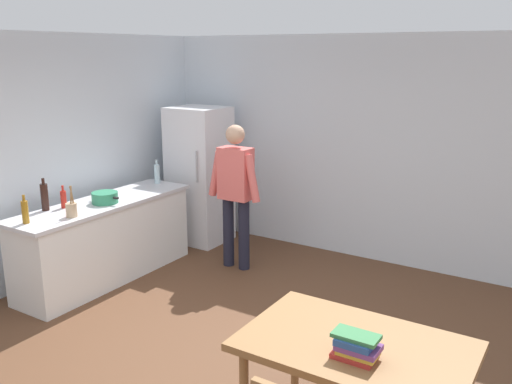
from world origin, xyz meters
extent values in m
plane|color=brown|center=(0.00, 0.00, 0.00)|extent=(14.00, 14.00, 0.00)
cube|color=silver|center=(0.00, 3.00, 1.35)|extent=(6.40, 0.12, 2.70)
cube|color=silver|center=(-2.60, 0.20, 1.35)|extent=(0.12, 5.60, 2.70)
cube|color=white|center=(-2.00, 0.80, 0.43)|extent=(0.60, 2.12, 0.86)
cube|color=silver|center=(-2.00, 0.80, 0.88)|extent=(0.64, 2.20, 0.04)
cube|color=white|center=(-1.90, 2.40, 0.90)|extent=(0.70, 0.64, 1.80)
cylinder|color=#B2B2B7|center=(-1.68, 2.06, 1.10)|extent=(0.02, 0.02, 0.40)
cylinder|color=#1E1E2D|center=(-1.06, 1.85, 0.42)|extent=(0.13, 0.13, 0.84)
cylinder|color=#1E1E2D|center=(-0.84, 1.85, 0.42)|extent=(0.13, 0.13, 0.84)
cube|color=#E56660|center=(-0.95, 1.85, 1.14)|extent=(0.38, 0.22, 0.60)
sphere|color=tan|center=(-0.95, 1.85, 1.59)|extent=(0.22, 0.22, 0.22)
cylinder|color=#E56660|center=(-1.20, 1.81, 1.12)|extent=(0.20, 0.09, 0.55)
cylinder|color=#E56660|center=(-0.70, 1.81, 1.12)|extent=(0.20, 0.09, 0.55)
cube|color=olive|center=(1.40, -0.30, 0.72)|extent=(1.40, 0.90, 0.05)
cylinder|color=olive|center=(0.80, 0.05, 0.35)|extent=(0.06, 0.06, 0.70)
cylinder|color=#2D845B|center=(-1.93, 0.77, 0.96)|extent=(0.28, 0.28, 0.12)
cube|color=black|center=(-2.10, 0.77, 0.98)|extent=(0.06, 0.03, 0.02)
cube|color=black|center=(-1.76, 0.77, 0.98)|extent=(0.06, 0.03, 0.02)
cylinder|color=tan|center=(-1.82, 0.23, 0.97)|extent=(0.11, 0.11, 0.14)
cylinder|color=olive|center=(-1.81, 0.24, 1.11)|extent=(0.02, 0.05, 0.22)
cylinder|color=olive|center=(-1.81, 0.23, 1.11)|extent=(0.02, 0.04, 0.22)
cylinder|color=#996619|center=(-2.03, -0.14, 1.01)|extent=(0.06, 0.06, 0.22)
cylinder|color=#996619|center=(-2.03, -0.14, 1.15)|extent=(0.03, 0.03, 0.06)
cylinder|color=#B22319|center=(-2.16, 0.41, 0.99)|extent=(0.06, 0.06, 0.18)
cylinder|color=#B22319|center=(-2.16, 0.41, 1.11)|extent=(0.02, 0.02, 0.06)
cylinder|color=silver|center=(-2.07, 1.76, 1.02)|extent=(0.07, 0.07, 0.24)
cylinder|color=silver|center=(-2.07, 1.76, 1.17)|extent=(0.03, 0.03, 0.06)
cylinder|color=black|center=(-2.24, 0.25, 1.04)|extent=(0.08, 0.08, 0.28)
cylinder|color=black|center=(-2.24, 0.25, 1.21)|extent=(0.03, 0.03, 0.06)
cube|color=#B22D28|center=(1.46, -0.46, 0.76)|extent=(0.25, 0.17, 0.03)
cube|color=gold|center=(1.48, -0.47, 0.79)|extent=(0.23, 0.15, 0.03)
cube|color=#753D7F|center=(1.48, -0.46, 0.82)|extent=(0.25, 0.17, 0.03)
cube|color=#284C8E|center=(1.46, -0.46, 0.86)|extent=(0.22, 0.17, 0.04)
cube|color=#387A47|center=(1.46, -0.46, 0.89)|extent=(0.27, 0.15, 0.02)
camera|label=1|loc=(2.49, -3.20, 2.50)|focal=38.37mm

